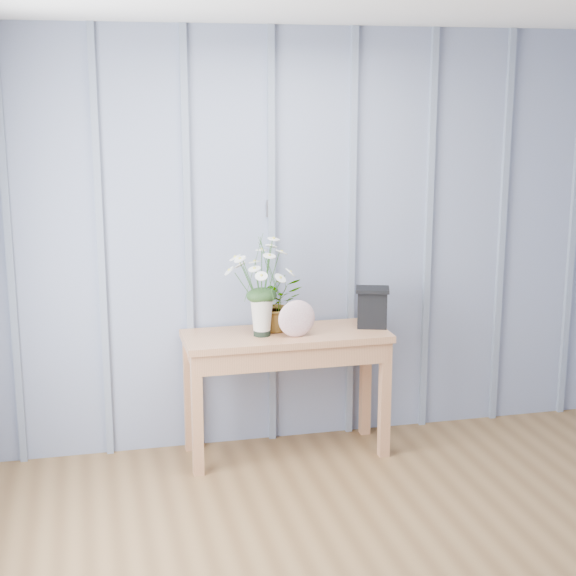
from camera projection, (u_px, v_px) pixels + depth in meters
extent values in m
cube|color=#848EAA|center=(312.00, 240.00, 5.32)|extent=(4.00, 0.01, 2.50)
cube|color=#BCBBC1|center=(269.00, 209.00, 5.20)|extent=(0.03, 0.01, 0.10)
cube|color=gray|center=(9.00, 253.00, 4.92)|extent=(0.04, 0.03, 2.50)
cube|color=gray|center=(101.00, 249.00, 5.03)|extent=(0.04, 0.03, 2.50)
cube|color=gray|center=(188.00, 245.00, 5.14)|extent=(0.04, 0.03, 2.50)
cube|color=gray|center=(272.00, 242.00, 5.26)|extent=(0.04, 0.03, 2.50)
cube|color=gray|center=(352.00, 239.00, 5.37)|extent=(0.04, 0.03, 2.50)
cube|color=gray|center=(428.00, 235.00, 5.48)|extent=(0.04, 0.03, 2.50)
cube|color=gray|center=(502.00, 232.00, 5.60)|extent=(0.04, 0.03, 2.50)
cube|color=gray|center=(573.00, 230.00, 5.71)|extent=(0.04, 0.03, 2.50)
cube|color=#AC724B|center=(286.00, 336.00, 5.15)|extent=(1.20, 0.45, 0.04)
cube|color=#AC724B|center=(286.00, 349.00, 5.17)|extent=(1.13, 0.42, 0.12)
cube|color=#AC724B|center=(197.00, 415.00, 4.94)|extent=(0.06, 0.06, 0.71)
cube|color=#AC724B|center=(385.00, 399.00, 5.19)|extent=(0.06, 0.06, 0.71)
cube|color=#AC724B|center=(189.00, 394.00, 5.28)|extent=(0.06, 0.06, 0.71)
cube|color=#AC724B|center=(365.00, 380.00, 5.53)|extent=(0.06, 0.06, 0.71)
cylinder|color=black|center=(262.00, 330.00, 5.09)|extent=(0.10, 0.10, 0.06)
cone|color=beige|center=(262.00, 315.00, 5.07)|extent=(0.17, 0.17, 0.23)
ellipsoid|color=#1D3C19|center=(262.00, 296.00, 5.04)|extent=(0.18, 0.15, 0.09)
imported|color=#1D3C19|center=(276.00, 303.00, 5.16)|extent=(0.30, 0.26, 0.33)
ellipsoid|color=#9B576E|center=(297.00, 319.00, 5.04)|extent=(0.22, 0.07, 0.22)
cube|color=black|center=(372.00, 309.00, 5.25)|extent=(0.21, 0.18, 0.22)
cube|color=black|center=(373.00, 290.00, 5.22)|extent=(0.23, 0.21, 0.02)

